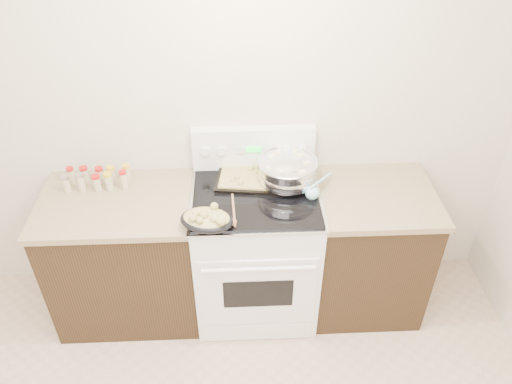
{
  "coord_description": "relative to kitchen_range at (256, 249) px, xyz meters",
  "views": [
    {
      "loc": [
        0.25,
        -0.93,
        2.74
      ],
      "look_at": [
        0.35,
        1.37,
        1.0
      ],
      "focal_mm": 35.0,
      "sensor_mm": 36.0,
      "label": 1
    }
  ],
  "objects": [
    {
      "name": "blue_ladle",
      "position": [
        0.34,
        -0.04,
        0.49
      ],
      "size": [
        0.19,
        0.24,
        0.1
      ],
      "color": "#9CD9E9",
      "rests_on": "kitchen_range"
    },
    {
      "name": "counter_right",
      "position": [
        0.73,
        0.01,
        -0.03
      ],
      "size": [
        0.73,
        0.67,
        0.92
      ],
      "color": "black",
      "rests_on": "ground"
    },
    {
      "name": "wooden_spoon",
      "position": [
        -0.13,
        -0.22,
        0.46
      ],
      "size": [
        0.04,
        0.29,
        0.04
      ],
      "color": "#A26E4A",
      "rests_on": "kitchen_range"
    },
    {
      "name": "baking_sheet",
      "position": [
        -0.01,
        0.14,
        0.47
      ],
      "size": [
        0.46,
        0.35,
        0.06
      ],
      "color": "black",
      "rests_on": "kitchen_range"
    },
    {
      "name": "mixing_bowl",
      "position": [
        0.2,
        0.1,
        0.54
      ],
      "size": [
        0.42,
        0.42,
        0.21
      ],
      "color": "silver",
      "rests_on": "kitchen_range"
    },
    {
      "name": "counter_left",
      "position": [
        -0.83,
        0.01,
        -0.03
      ],
      "size": [
        0.93,
        0.67,
        0.92
      ],
      "color": "black",
      "rests_on": "ground"
    },
    {
      "name": "room_shell",
      "position": [
        -0.35,
        -1.42,
        1.21
      ],
      "size": [
        4.1,
        3.6,
        2.75
      ],
      "color": "beige",
      "rests_on": "ground"
    },
    {
      "name": "kitchen_range",
      "position": [
        0.0,
        0.0,
        0.0
      ],
      "size": [
        0.78,
        0.73,
        1.22
      ],
      "color": "white",
      "rests_on": "ground"
    },
    {
      "name": "spice_jars",
      "position": [
        -0.96,
        0.16,
        0.49
      ],
      "size": [
        0.4,
        0.15,
        0.13
      ],
      "color": "#BFB28C",
      "rests_on": "counter_left"
    },
    {
      "name": "roasting_pan",
      "position": [
        -0.28,
        -0.28,
        0.5
      ],
      "size": [
        0.34,
        0.27,
        0.11
      ],
      "color": "black",
      "rests_on": "kitchen_range"
    }
  ]
}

